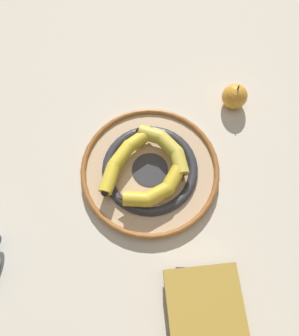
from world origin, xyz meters
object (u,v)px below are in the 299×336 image
Objects in this scene: decorative_bowl at (150,171)px; apple at (235,96)px; banana_b at (154,191)px; banana_c at (167,148)px; book_stack at (205,313)px; banana_a at (125,157)px.

apple is (-0.27, 0.14, 0.02)m from decorative_bowl.
banana_b is 0.84× the size of banana_c.
decorative_bowl is 0.07m from banana_c.
apple reaches higher than book_stack.
banana_b is 0.34m from apple.
apple reaches higher than decorative_bowl.
banana_c is at bearing 135.51° from banana_a.
banana_a is (-0.00, -0.06, 0.03)m from decorative_bowl.
book_stack is at bearing 40.85° from decorative_bowl.
book_stack is at bearing 60.79° from banana_a.
book_stack reaches higher than decorative_bowl.
banana_a is at bearing 99.73° from banana_b.
decorative_bowl is 2.45× the size of banana_b.
banana_a is at bearing 59.71° from banana_c.
book_stack is (0.26, 0.29, -0.02)m from banana_a.
banana_b is (0.06, 0.10, 0.00)m from banana_a.
banana_b is at bearing 121.88° from banana_c.
book_stack is at bearing 149.28° from banana_c.
book_stack is at bearing -97.12° from banana_b.
banana_a is 2.71× the size of apple.
banana_c is at bearing -168.33° from book_stack.
decorative_bowl is at bearing 94.84° from banana_c.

